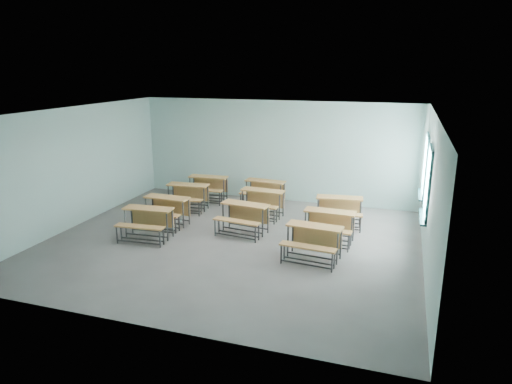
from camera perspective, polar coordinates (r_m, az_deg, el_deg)
room at (r=10.92m, az=-2.74°, el=1.55°), size 9.04×8.04×3.24m
desk_unit_r0c0 at (r=11.78m, az=-13.51°, el=-3.28°), size 1.31×0.93×0.78m
desk_unit_r0c2 at (r=10.31m, az=7.13°, el=-5.69°), size 1.32×0.95×0.78m
desk_unit_r1c0 at (r=12.65m, az=-11.28°, el=-1.84°), size 1.27×0.88×0.78m
desk_unit_r1c1 at (r=11.82m, az=-1.58°, el=-2.77°), size 1.34×0.99×0.78m
desk_unit_r1c2 at (r=11.37m, az=9.07°, el=-3.72°), size 1.28×0.88×0.78m
desk_unit_r2c0 at (r=13.88m, az=-8.66°, el=-0.16°), size 1.30×0.92×0.78m
desk_unit_r2c1 at (r=13.10m, az=0.67°, el=-0.93°), size 1.30×0.92×0.78m
desk_unit_r2c2 at (r=12.60m, az=10.35°, el=-1.87°), size 1.34×0.98×0.78m
desk_unit_r3c0 at (r=14.80m, az=-6.11°, el=0.91°), size 1.31×0.93×0.78m
desk_unit_r3c1 at (r=14.18m, az=0.99°, el=0.35°), size 1.32×0.95×0.78m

